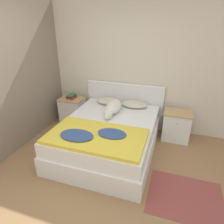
{
  "coord_description": "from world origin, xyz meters",
  "views": [
    {
      "loc": [
        1.02,
        -1.83,
        2.14
      ],
      "look_at": [
        -0.01,
        1.23,
        0.66
      ],
      "focal_mm": 32.0,
      "sensor_mm": 36.0,
      "label": 1
    }
  ],
  "objects": [
    {
      "name": "pillow_right",
      "position": [
        0.26,
        1.82,
        0.62
      ],
      "size": [
        0.52,
        0.33,
        0.12
      ],
      "color": "beige",
      "rests_on": "bed"
    },
    {
      "name": "wall_side_left",
      "position": [
        -1.6,
        1.05,
        1.27
      ],
      "size": [
        0.06,
        3.1,
        2.55
      ],
      "color": "gray",
      "rests_on": "ground_plane"
    },
    {
      "name": "headboard",
      "position": [
        -0.01,
        2.06,
        0.5
      ],
      "size": [
        1.66,
        0.06,
        0.96
      ],
      "color": "white",
      "rests_on": "ground_plane"
    },
    {
      "name": "pillow_left",
      "position": [
        -0.29,
        1.82,
        0.62
      ],
      "size": [
        0.52,
        0.33,
        0.12
      ],
      "color": "beige",
      "rests_on": "bed"
    },
    {
      "name": "quilt",
      "position": [
        -0.02,
        0.49,
        0.59
      ],
      "size": [
        1.44,
        0.84,
        0.09
      ],
      "color": "yellow",
      "rests_on": "bed"
    },
    {
      "name": "rug",
      "position": [
        1.32,
        0.32,
        0.0
      ],
      "size": [
        0.97,
        0.82,
        0.0
      ],
      "color": "#93423D",
      "rests_on": "ground_plane"
    },
    {
      "name": "ground_plane",
      "position": [
        0.0,
        0.0,
        0.0
      ],
      "size": [
        16.0,
        16.0,
        0.0
      ],
      "primitive_type": "plane",
      "color": "#997047"
    },
    {
      "name": "book_stack",
      "position": [
        -1.14,
        1.8,
        0.62
      ],
      "size": [
        0.18,
        0.22,
        0.08
      ],
      "color": "#AD2D28",
      "rests_on": "nightstand_left"
    },
    {
      "name": "wall_back",
      "position": [
        0.0,
        2.13,
        1.27
      ],
      "size": [
        9.0,
        0.06,
        2.55
      ],
      "color": "beige",
      "rests_on": "ground_plane"
    },
    {
      "name": "dog",
      "position": [
        -0.05,
        1.41,
        0.66
      ],
      "size": [
        0.27,
        0.78,
        0.22
      ],
      "color": "silver",
      "rests_on": "bed"
    },
    {
      "name": "bed",
      "position": [
        -0.01,
        1.03,
        0.27
      ],
      "size": [
        1.58,
        2.01,
        0.56
      ],
      "color": "white",
      "rests_on": "ground_plane"
    },
    {
      "name": "nightstand_right",
      "position": [
        1.12,
        1.79,
        0.29
      ],
      "size": [
        0.52,
        0.41,
        0.58
      ],
      "color": "white",
      "rests_on": "ground_plane"
    },
    {
      "name": "nightstand_left",
      "position": [
        -1.14,
        1.79,
        0.29
      ],
      "size": [
        0.52,
        0.41,
        0.58
      ],
      "color": "white",
      "rests_on": "ground_plane"
    }
  ]
}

